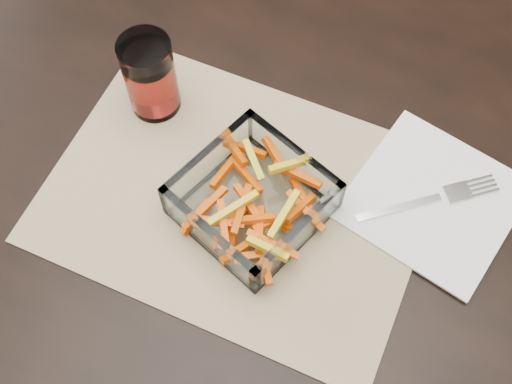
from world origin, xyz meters
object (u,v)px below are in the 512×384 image
glass_bowl (252,201)px  dining_table (246,193)px  tumbler (151,78)px  fork (432,199)px

glass_bowl → dining_table: bearing=128.0°
glass_bowl → tumbler: bearing=159.1°
tumbler → fork: size_ratio=0.81×
tumbler → glass_bowl: bearing=-20.9°
tumbler → fork: (0.37, 0.05, -0.05)m
glass_bowl → fork: 0.22m
dining_table → tumbler: tumbler is taller
dining_table → fork: size_ratio=11.36×
glass_bowl → tumbler: tumbler is taller
tumbler → fork: 0.38m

